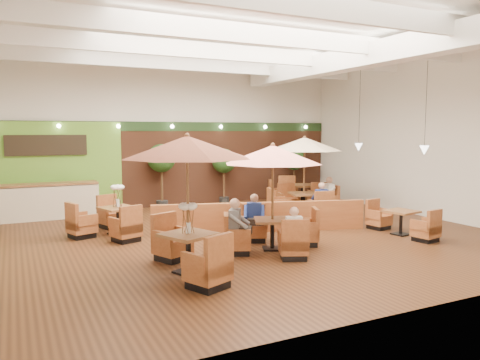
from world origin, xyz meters
TOP-DOWN VIEW (x-y plane):
  - room at (0.25, 1.22)m, footprint 14.04×14.00m
  - service_counter at (-4.40, 5.10)m, footprint 3.00×0.75m
  - booth_divider at (0.85, 0.29)m, footprint 5.97×1.92m
  - table_0 at (-2.33, -2.50)m, footprint 2.63×2.98m
  - table_1 at (0.15, -1.60)m, footprint 2.72×2.72m
  - table_2 at (3.40, 1.90)m, footprint 2.79×2.79m
  - table_3 at (-3.14, 1.76)m, footprint 1.94×2.76m
  - table_4 at (4.18, -1.77)m, footprint 0.90×2.39m
  - table_5 at (4.17, 3.62)m, footprint 2.14×3.04m
  - topiary_0 at (-0.56, 5.30)m, footprint 1.04×1.04m
  - topiary_1 at (1.95, 5.30)m, footprint 0.94×0.94m
  - topiary_2 at (5.17, 5.30)m, footprint 0.94×0.94m
  - diner_0 at (0.15, -2.55)m, footprint 0.41×0.38m
  - diner_1 at (0.15, -0.65)m, footprint 0.44×0.43m
  - diner_2 at (-0.80, -1.60)m, footprint 0.48×0.49m
  - diner_3 at (3.40, 0.90)m, footprint 0.43×0.39m
  - diner_4 at (4.40, 1.90)m, footprint 0.37×0.44m

SIDE VIEW (x-z plane):
  - table_4 at x=4.18m, z-range -0.10..0.77m
  - table_5 at x=4.17m, z-range -0.14..0.93m
  - booth_divider at x=0.85m, z-range 0.00..0.86m
  - table_3 at x=-3.14m, z-range -0.32..1.23m
  - service_counter at x=-4.40m, z-range -0.01..1.17m
  - diner_0 at x=0.15m, z-range 0.37..1.11m
  - diner_1 at x=0.15m, z-range 0.36..1.15m
  - diner_3 at x=3.40m, z-range 0.36..1.15m
  - diner_4 at x=4.40m, z-range 0.35..1.19m
  - diner_2 at x=-0.80m, z-range 0.35..1.21m
  - topiary_2 at x=5.17m, z-range 0.54..2.72m
  - topiary_1 at x=1.95m, z-range 0.54..2.73m
  - table_1 at x=0.15m, z-range 0.47..3.07m
  - topiary_0 at x=-0.56m, z-range 0.59..3.00m
  - table_2 at x=3.40m, z-range 0.49..3.21m
  - table_0 at x=-2.33m, z-range 0.73..3.57m
  - room at x=0.25m, z-range 0.87..6.39m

